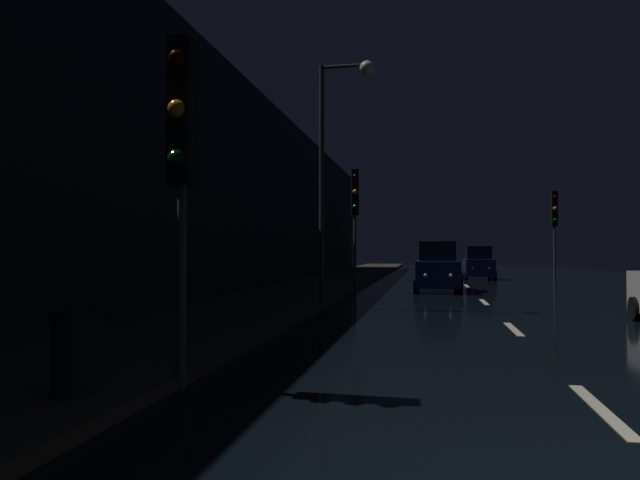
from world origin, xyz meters
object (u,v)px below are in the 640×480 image
object	(u,v)px
traffic_light_far_left	(355,203)
car_distant_taillights	(478,264)
traffic_light_far_right	(554,216)
car_approaching_headlights	(437,268)
streetlamp_overhead	(336,146)
trash_bin_curbside	(76,352)
traffic_light_near_left	(182,136)

from	to	relation	value
traffic_light_far_left	car_distant_taillights	distance (m)	14.53
traffic_light_far_left	car_distant_taillights	world-z (taller)	traffic_light_far_left
traffic_light_far_right	car_approaching_headlights	world-z (taller)	traffic_light_far_right
car_distant_taillights	streetlamp_overhead	bearing A→B (deg)	163.15
traffic_light_far_left	car_distant_taillights	size ratio (longest dim) A/B	1.27
traffic_light_far_right	trash_bin_curbside	bearing A→B (deg)	-23.92
traffic_light_far_right	streetlamp_overhead	distance (m)	18.19
trash_bin_curbside	traffic_light_far_left	bearing A→B (deg)	87.06
traffic_light_far_right	streetlamp_overhead	size ratio (longest dim) A/B	0.66
car_approaching_headlights	car_distant_taillights	bearing A→B (deg)	166.43
streetlamp_overhead	car_approaching_headlights	bearing A→B (deg)	68.91
traffic_light_far_left	trash_bin_curbside	bearing A→B (deg)	-14.25
car_distant_taillights	traffic_light_far_left	bearing A→B (deg)	154.84
traffic_light_far_right	traffic_light_far_left	distance (m)	13.36
traffic_light_far_right	streetlamp_overhead	bearing A→B (deg)	-33.76
traffic_light_near_left	streetlamp_overhead	distance (m)	10.28
traffic_light_near_left	trash_bin_curbside	distance (m)	2.92
trash_bin_curbside	car_distant_taillights	size ratio (longest dim) A/B	0.23
car_approaching_headlights	traffic_light_far_left	bearing A→B (deg)	-61.27
traffic_light_near_left	traffic_light_far_left	xyz separation A→B (m)	(0.10, 16.45, 0.54)
streetlamp_overhead	traffic_light_near_left	bearing A→B (deg)	-91.94
streetlamp_overhead	car_distant_taillights	size ratio (longest dim) A/B	1.86
traffic_light_far_left	streetlamp_overhead	world-z (taller)	streetlamp_overhead
trash_bin_curbside	car_distant_taillights	bearing A→B (deg)	77.10
traffic_light_near_left	car_approaching_headlights	xyz separation A→B (m)	(3.50, 18.31, -2.25)
traffic_light_far_right	traffic_light_near_left	distance (m)	27.41
traffic_light_far_right	traffic_light_near_left	world-z (taller)	traffic_light_far_right
traffic_light_far_right	traffic_light_near_left	xyz separation A→B (m)	(-9.88, -25.56, -0.42)
traffic_light_near_left	car_distant_taillights	xyz separation A→B (m)	(6.16, 29.35, -2.31)
traffic_light_far_left	trash_bin_curbside	distance (m)	17.77
traffic_light_near_left	trash_bin_curbside	size ratio (longest dim) A/B	4.85
car_approaching_headlights	traffic_light_near_left	bearing A→B (deg)	-10.82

